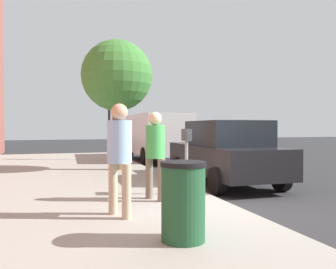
# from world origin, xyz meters

# --- Properties ---
(ground_plane) EXTENTS (80.00, 80.00, 0.00)m
(ground_plane) POSITION_xyz_m (0.00, 0.00, 0.00)
(ground_plane) COLOR #2B2B2D
(ground_plane) RESTS_ON ground
(sidewalk_slab) EXTENTS (28.00, 6.00, 0.15)m
(sidewalk_slab) POSITION_xyz_m (0.00, 3.00, 0.07)
(sidewalk_slab) COLOR gray
(sidewalk_slab) RESTS_ON ground_plane
(parking_meter) EXTENTS (0.36, 0.12, 1.41)m
(parking_meter) POSITION_xyz_m (0.96, 0.47, 1.17)
(parking_meter) COLOR gray
(parking_meter) RESTS_ON sidewalk_slab
(pedestrian_at_meter) EXTENTS (0.50, 0.38, 1.75)m
(pedestrian_at_meter) POSITION_xyz_m (0.59, 1.27, 1.18)
(pedestrian_at_meter) COLOR #726656
(pedestrian_at_meter) RESTS_ON sidewalk_slab
(pedestrian_bystander) EXTENTS (0.52, 0.40, 1.83)m
(pedestrian_bystander) POSITION_xyz_m (-0.46, 2.17, 1.24)
(pedestrian_bystander) COLOR tan
(pedestrian_bystander) RESTS_ON sidewalk_slab
(parked_sedan_near) EXTENTS (4.44, 2.04, 1.77)m
(parked_sedan_near) POSITION_xyz_m (2.70, -1.35, 0.89)
(parked_sedan_near) COLOR black
(parked_sedan_near) RESTS_ON ground_plane
(parked_van_far) EXTENTS (5.25, 2.23, 2.18)m
(parked_van_far) POSITION_xyz_m (9.62, -1.35, 1.26)
(parked_van_far) COLOR silver
(parked_van_far) RESTS_ON ground_plane
(street_tree) EXTENTS (2.40, 2.40, 4.40)m
(street_tree) POSITION_xyz_m (5.77, 1.15, 3.31)
(street_tree) COLOR brown
(street_tree) RESTS_ON sidewalk_slab
(traffic_signal) EXTENTS (0.24, 0.44, 3.60)m
(traffic_signal) POSITION_xyz_m (9.50, 0.77, 2.58)
(traffic_signal) COLOR black
(traffic_signal) RESTS_ON sidewalk_slab
(trash_bin) EXTENTS (0.59, 0.59, 1.01)m
(trash_bin) POSITION_xyz_m (-1.92, 1.62, 0.66)
(trash_bin) COLOR #1E4C2D
(trash_bin) RESTS_ON sidewalk_slab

